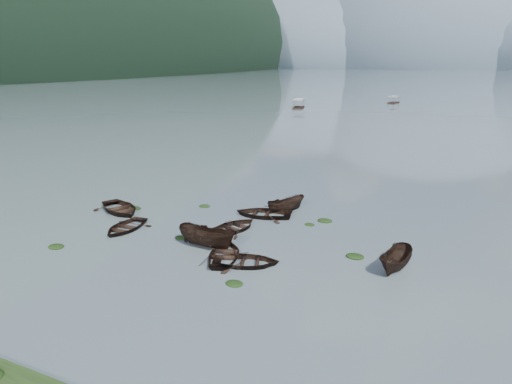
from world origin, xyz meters
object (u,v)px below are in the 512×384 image
at_px(rowboat_3, 225,258).
at_px(pontoon_centre, 393,103).
at_px(pontoon_left, 298,108).
at_px(rowboat_0, 125,230).

relative_size(rowboat_3, pontoon_centre, 0.82).
bearing_deg(pontoon_centre, pontoon_left, -118.90).
relative_size(rowboat_0, pontoon_left, 0.68).
height_order(pontoon_left, pontoon_centre, pontoon_left).
relative_size(rowboat_0, rowboat_3, 0.99).
xyz_separation_m(rowboat_0, pontoon_left, (-19.79, 94.51, 0.00)).
bearing_deg(pontoon_left, pontoon_centre, 39.50).
bearing_deg(rowboat_0, pontoon_left, 99.41).
bearing_deg(pontoon_centre, rowboat_0, -81.17).
xyz_separation_m(rowboat_3, pontoon_centre, (-8.05, 122.74, 0.00)).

